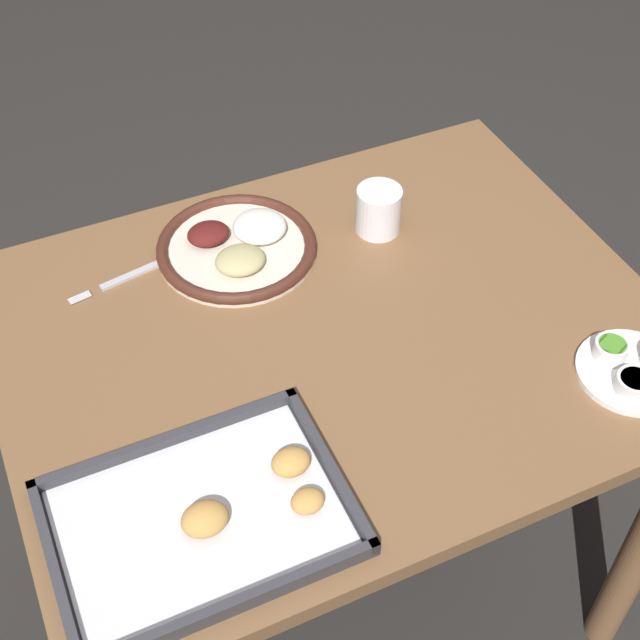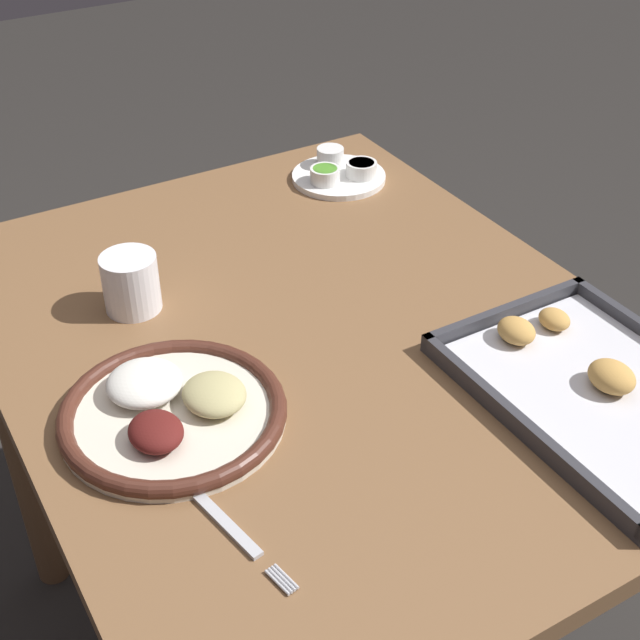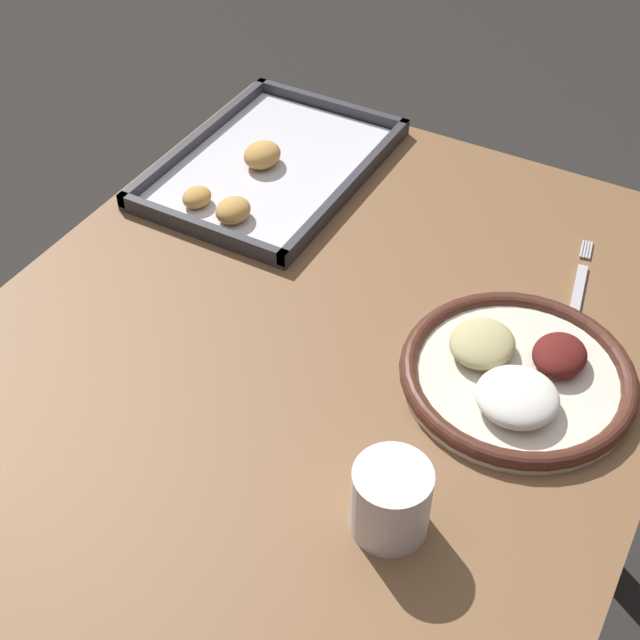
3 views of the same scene
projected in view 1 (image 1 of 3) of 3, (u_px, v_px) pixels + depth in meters
The scene contains 7 objects.
ground_plane at pixel (329, 573), 1.85m from camera, with size 8.00×8.00×0.00m, color #282623.
dining_table at pixel (332, 386), 1.41m from camera, with size 0.97×0.77×0.74m.
dinner_plate at pixel (238, 246), 1.42m from camera, with size 0.26×0.26×0.04m.
fork at pixel (140, 272), 1.40m from camera, with size 0.21×0.05×0.00m.
saucer_plate at pixel (633, 368), 1.25m from camera, with size 0.16×0.16×0.04m.
baking_tray at pixel (208, 516), 1.09m from camera, with size 0.36×0.26×0.04m.
drinking_cup at pixel (379, 210), 1.45m from camera, with size 0.07×0.07×0.08m.
Camera 1 is at (0.39, 0.81, 1.70)m, focal length 50.00 mm.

